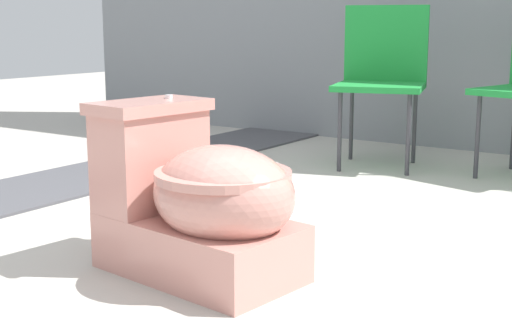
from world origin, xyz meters
TOP-DOWN VIEW (x-y plane):
  - ground_plane at (0.00, 0.00)m, footprint 14.00×14.00m
  - gravel_strip at (-1.29, 0.50)m, footprint 0.56×8.00m
  - toilet at (0.01, 0.00)m, footprint 0.67×0.45m
  - folding_chair_left at (-0.27, 1.89)m, footprint 0.55×0.55m

SIDE VIEW (x-z plane):
  - ground_plane at x=0.00m, z-range 0.00..0.00m
  - gravel_strip at x=-1.29m, z-range 0.00..0.01m
  - toilet at x=0.01m, z-range -0.04..0.48m
  - folding_chair_left at x=-0.27m, z-range 0.09..0.93m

